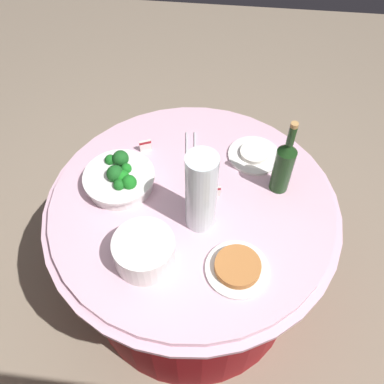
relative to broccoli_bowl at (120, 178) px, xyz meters
The scene contains 11 objects.
ground_plane 0.83m from the broccoli_bowl, behind, with size 6.00×6.00×0.00m, color gray.
buffet_table 0.50m from the broccoli_bowl, behind, with size 1.16×1.16×0.74m.
broccoli_bowl is the anchor object (origin of this frame).
plate_stack 0.35m from the broccoli_bowl, 116.83° to the left, with size 0.21×0.21×0.11m.
wine_bottle 0.63m from the broccoli_bowl, behind, with size 0.07×0.07×0.34m.
decorative_fruit_vase 0.37m from the broccoli_bowl, 158.02° to the left, with size 0.11×0.11×0.34m.
serving_tongs 0.35m from the broccoli_bowl, 136.33° to the right, with size 0.06×0.17×0.01m.
food_plate_peanuts 0.58m from the broccoli_bowl, 146.09° to the left, with size 0.22×0.22×0.04m.
food_plate_rice 0.57m from the broccoli_bowl, 157.19° to the right, with size 0.22×0.22×0.03m.
label_placard_front 0.37m from the broccoli_bowl, behind, with size 0.05×0.02×0.05m.
label_placard_mid 0.21m from the broccoli_bowl, 107.06° to the right, with size 0.05×0.03×0.05m.
Camera 1 is at (-0.11, 0.93, 1.98)m, focal length 37.59 mm.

